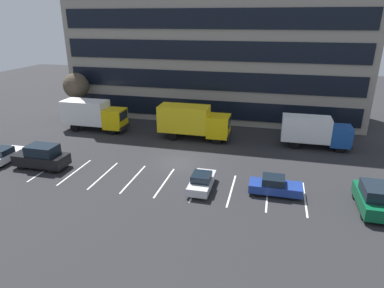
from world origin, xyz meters
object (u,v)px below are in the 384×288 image
object	(u,v)px
sedan_navy	(275,186)
bare_tree	(76,86)
box_truck_yellow	(93,114)
sedan_white	(4,155)
sedan_silver	(202,182)
box_truck_yellow_all	(193,121)
suv_forest	(373,198)
suv_black	(42,157)
box_truck_blue	(315,131)

from	to	relation	value
sedan_navy	bare_tree	xyz separation A→B (m)	(-25.92, 14.79, 3.84)
box_truck_yellow	sedan_white	size ratio (longest dim) A/B	1.95
sedan_silver	box_truck_yellow_all	bearing A→B (deg)	107.17
sedan_white	box_truck_yellow_all	bearing A→B (deg)	34.14
suv_forest	suv_black	world-z (taller)	suv_black
sedan_navy	box_truck_yellow_all	bearing A→B (deg)	130.19
box_truck_blue	sedan_white	bearing A→B (deg)	-158.93
suv_forest	bare_tree	distance (m)	36.35
box_truck_blue	sedan_navy	size ratio (longest dim) A/B	1.75
box_truck_yellow	suv_forest	size ratio (longest dim) A/B	1.74
suv_forest	box_truck_yellow	bearing A→B (deg)	157.37
box_truck_yellow	suv_black	bearing A→B (deg)	-85.04
box_truck_blue	box_truck_yellow	xyz separation A→B (m)	(-25.39, -0.24, 0.19)
sedan_white	bare_tree	size ratio (longest dim) A/B	0.64
sedan_white	suv_black	bearing A→B (deg)	-3.23
box_truck_yellow_all	sedan_silver	xyz separation A→B (m)	(3.56, -11.51, -1.45)
sedan_navy	suv_forest	world-z (taller)	suv_forest
box_truck_yellow	sedan_navy	bearing A→B (deg)	-27.07
bare_tree	sedan_silver	bearing A→B (deg)	-37.22
box_truck_blue	sedan_white	distance (m)	30.86
sedan_white	suv_forest	size ratio (longest dim) A/B	0.89
box_truck_yellow	sedan_white	distance (m)	11.44
box_truck_blue	sedan_silver	world-z (taller)	box_truck_blue
box_truck_blue	box_truck_yellow	distance (m)	25.39
suv_forest	suv_black	bearing A→B (deg)	178.47
box_truck_blue	box_truck_yellow_all	bearing A→B (deg)	-178.33
box_truck_yellow_all	sedan_silver	distance (m)	12.13
box_truck_blue	suv_black	bearing A→B (deg)	-155.11
sedan_white	sedan_silver	xyz separation A→B (m)	(19.35, -0.80, -0.01)
suv_forest	bare_tree	size ratio (longest dim) A/B	0.72
box_truck_blue	suv_forest	size ratio (longest dim) A/B	1.58
suv_forest	sedan_silver	bearing A→B (deg)	179.18
box_truck_yellow_all	sedan_silver	size ratio (longest dim) A/B	2.07
sedan_white	sedan_navy	world-z (taller)	sedan_navy
sedan_navy	sedan_silver	bearing A→B (deg)	-174.04
suv_forest	sedan_navy	bearing A→B (deg)	173.48
box_truck_yellow	sedan_white	bearing A→B (deg)	-107.36
box_truck_yellow_all	box_truck_blue	bearing A→B (deg)	1.67
suv_black	sedan_silver	distance (m)	15.01
box_truck_yellow	bare_tree	xyz separation A→B (m)	(-4.30, 3.74, 2.50)
bare_tree	sedan_navy	bearing A→B (deg)	-29.72
sedan_navy	bare_tree	world-z (taller)	bare_tree
bare_tree	sedan_white	bearing A→B (deg)	-86.43
sedan_navy	suv_forest	bearing A→B (deg)	-6.52
box_truck_yellow	sedan_silver	xyz separation A→B (m)	(15.96, -11.64, -1.37)
box_truck_yellow_all	sedan_navy	bearing A→B (deg)	-49.81
sedan_white	suv_black	distance (m)	4.37
bare_tree	box_truck_yellow	bearing A→B (deg)	-41.05
box_truck_yellow_all	suv_black	world-z (taller)	box_truck_yellow_all
box_truck_yellow	sedan_silver	distance (m)	19.80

